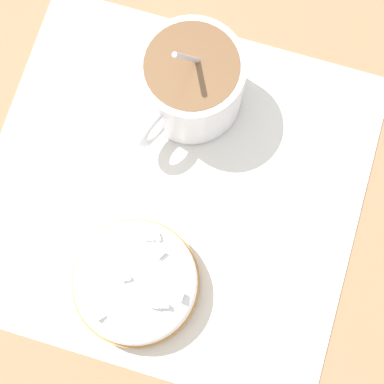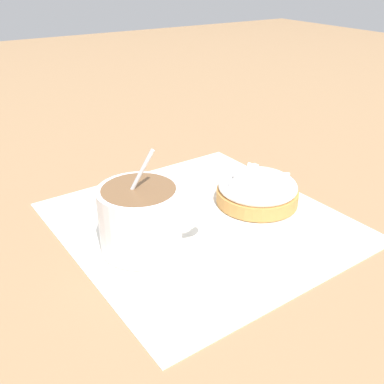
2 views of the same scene
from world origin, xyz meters
TOP-DOWN VIEW (x-y plane):
  - ground_plane at (0.00, 0.00)m, footprint 3.00×3.00m
  - paper_napkin at (0.00, 0.00)m, footprint 0.31×0.32m
  - coffee_cup at (0.08, 0.01)m, footprint 0.11×0.08m
  - frosted_pastry at (-0.08, -0.00)m, footprint 0.10×0.10m

SIDE VIEW (x-z plane):
  - ground_plane at x=0.00m, z-range 0.00..0.00m
  - paper_napkin at x=0.00m, z-range 0.00..0.00m
  - frosted_pastry at x=-0.08m, z-range 0.00..0.04m
  - coffee_cup at x=0.08m, z-range -0.01..0.09m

